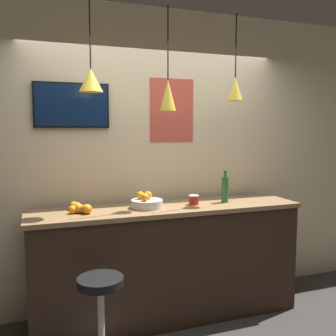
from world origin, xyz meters
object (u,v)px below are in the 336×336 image
Objects in this scene: bar_stool at (101,311)px; juice_bottle at (225,189)px; spread_jar at (194,200)px; fruit_bowl at (147,203)px; mounted_tv at (72,105)px.

bar_stool is 2.31× the size of juice_bottle.
spread_jar is (-0.32, 0.00, -0.08)m from juice_bottle.
fruit_bowl is 3.04× the size of spread_jar.
juice_bottle is at bearing -0.08° from fruit_bowl.
bar_stool is 7.62× the size of spread_jar.
mounted_tv is at bearing 166.05° from juice_bottle.
spread_jar is 1.40m from mounted_tv.
juice_bottle is (0.78, -0.00, 0.08)m from fruit_bowl.
spread_jar is at bearing -18.01° from mounted_tv.
fruit_bowl is at bearing 179.87° from spread_jar.
spread_jar is at bearing 180.00° from juice_bottle.
mounted_tv is (-1.37, 0.34, 0.78)m from juice_bottle.
fruit_bowl is 0.78m from juice_bottle.
bar_stool is 1.76m from mounted_tv.
spread_jar is at bearing 30.84° from bar_stool.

